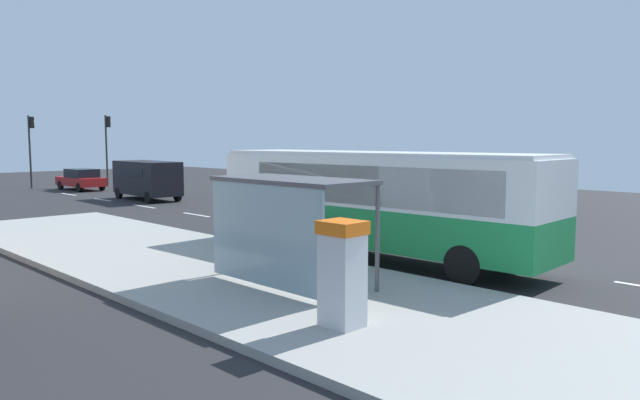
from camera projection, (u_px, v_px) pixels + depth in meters
The scene contains 19 objects.
ground_plane at pixel (192, 216), 28.05m from camera, with size 56.00×92.00×0.04m, color #262628.
sidewalk_platform at pixel (236, 277), 15.08m from camera, with size 6.20×30.00×0.18m, color #999993.
lane_stripe_seg_1 at pixel (476, 260), 17.65m from camera, with size 0.16×2.20×0.01m, color silver.
lane_stripe_seg_2 at pixel (352, 240), 21.17m from camera, with size 0.16×2.20×0.01m, color silver.
lane_stripe_seg_3 at pixel (263, 225), 24.69m from camera, with size 0.16×2.20×0.01m, color silver.
lane_stripe_seg_4 at pixel (196, 215), 28.22m from camera, with size 0.16×2.20×0.01m, color silver.
lane_stripe_seg_5 at pixel (144, 206), 31.74m from camera, with size 0.16×2.20×0.01m, color silver.
lane_stripe_seg_6 at pixel (103, 200), 35.27m from camera, with size 0.16×2.20×0.01m, color silver.
lane_stripe_seg_7 at pixel (69, 194), 38.79m from camera, with size 0.16×2.20×0.01m, color silver.
bus at pixel (373, 197), 17.77m from camera, with size 2.87×11.08×3.21m.
white_van at pixel (147, 177), 35.24m from camera, with size 2.25×5.29×2.30m.
sedan_near at pixel (81, 179), 42.16m from camera, with size 1.96×4.46×1.52m.
ticket_machine at pixel (342, 273), 10.70m from camera, with size 0.66×0.76×1.94m.
recycling_bin_orange at pixel (304, 245), 16.43m from camera, with size 0.52×0.52×0.95m, color orange.
recycling_bin_blue at pixel (287, 242), 16.92m from camera, with size 0.52×0.52×0.95m, color blue.
recycling_bin_green at pixel (271, 239), 17.41m from camera, with size 0.52×0.52×0.95m, color green.
traffic_light_near_side at pixel (107, 139), 45.83m from camera, with size 0.49×0.28×5.46m.
traffic_light_median at pixel (31, 140), 43.38m from camera, with size 0.49×0.28×5.34m.
bus_shelter at pixel (281, 204), 13.60m from camera, with size 1.80×4.00×2.50m.
Camera 1 is at (-15.33, -10.01, 3.56)m, focal length 33.22 mm.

